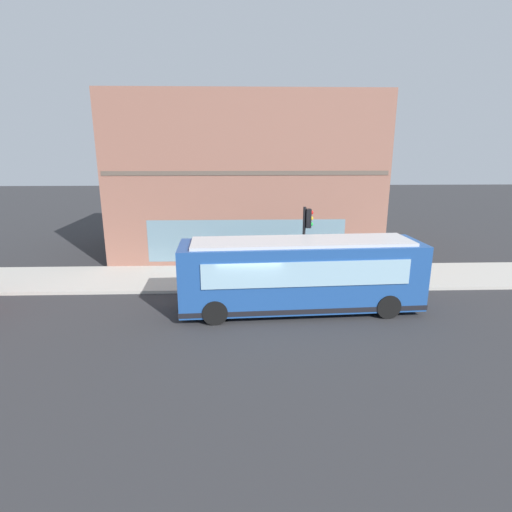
{
  "coord_description": "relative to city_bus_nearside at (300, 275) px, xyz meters",
  "views": [
    {
      "loc": [
        -15.57,
        0.25,
        6.72
      ],
      "look_at": [
        2.62,
        -0.38,
        1.81
      ],
      "focal_mm": 28.23,
      "sensor_mm": 36.0,
      "label": 1
    }
  ],
  "objects": [
    {
      "name": "pedestrian_walking_along_curb",
      "position": [
        5.38,
        -5.3,
        -0.42
      ],
      "size": [
        0.32,
        0.32,
        1.72
      ],
      "color": "#99994C",
      "rests_on": "sidewalk_curb"
    },
    {
      "name": "sidewalk_curb",
      "position": [
        4.29,
        2.17,
        -1.48
      ],
      "size": [
        4.24,
        40.0,
        0.15
      ],
      "primitive_type": "cube",
      "color": "#B2ADA3",
      "rests_on": "ground"
    },
    {
      "name": "building_corner",
      "position": [
        11.25,
        2.17,
        3.34
      ],
      "size": [
        9.73,
        16.05,
        9.8
      ],
      "color": "#8C5B4C",
      "rests_on": "ground"
    },
    {
      "name": "fire_hydrant",
      "position": [
        3.73,
        -0.29,
        -1.04
      ],
      "size": [
        0.35,
        0.35,
        0.74
      ],
      "color": "red",
      "rests_on": "sidewalk_curb"
    },
    {
      "name": "city_bus_nearside",
      "position": [
        0.0,
        0.0,
        0.0
      ],
      "size": [
        3.07,
        10.16,
        3.07
      ],
      "color": "#1E478C",
      "rests_on": "ground"
    },
    {
      "name": "pedestrian_by_light_pole",
      "position": [
        4.6,
        -2.43,
        -0.51
      ],
      "size": [
        0.32,
        0.32,
        1.57
      ],
      "color": "#99994C",
      "rests_on": "sidewalk_curb"
    },
    {
      "name": "traffic_light_near_corner",
      "position": [
        2.75,
        -0.65,
        1.31
      ],
      "size": [
        0.32,
        0.49,
        3.89
      ],
      "color": "black",
      "rests_on": "sidewalk_curb"
    },
    {
      "name": "newspaper_vending_box",
      "position": [
        5.3,
        1.24,
        -0.95
      ],
      "size": [
        0.44,
        0.42,
        0.9
      ],
      "color": "#197233",
      "rests_on": "sidewalk_curb"
    },
    {
      "name": "ground",
      "position": [
        -0.43,
        2.17,
        -1.55
      ],
      "size": [
        120.0,
        120.0,
        0.0
      ],
      "primitive_type": "plane",
      "color": "#2D2D30"
    }
  ]
}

